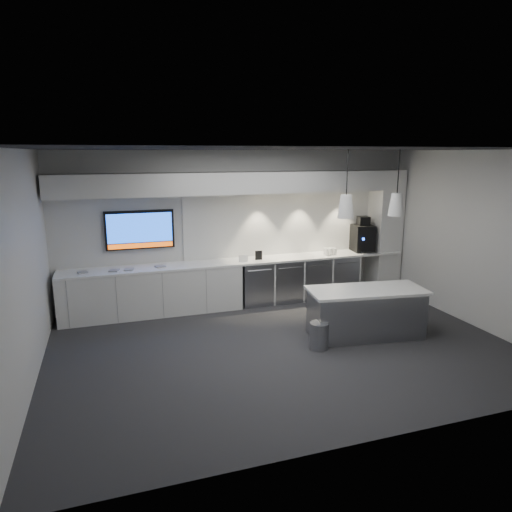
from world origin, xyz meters
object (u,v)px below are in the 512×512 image
object	(u,v)px
wall_tv	(140,230)
island	(366,312)
coffee_machine	(363,237)
bin	(319,336)

from	to	relation	value
wall_tv	island	xyz separation A→B (m)	(3.35, -2.44, -1.16)
wall_tv	island	distance (m)	4.30
island	coffee_machine	xyz separation A→B (m)	(1.22, 2.19, 0.80)
wall_tv	bin	world-z (taller)	wall_tv
coffee_machine	island	bearing A→B (deg)	-110.60
bin	coffee_machine	size ratio (longest dim) A/B	0.56
island	wall_tv	bearing A→B (deg)	151.47
wall_tv	bin	distance (m)	3.83
wall_tv	coffee_machine	size ratio (longest dim) A/B	1.68
bin	coffee_machine	bearing A→B (deg)	48.13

